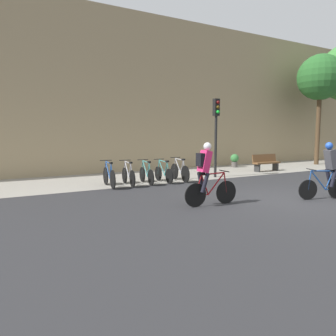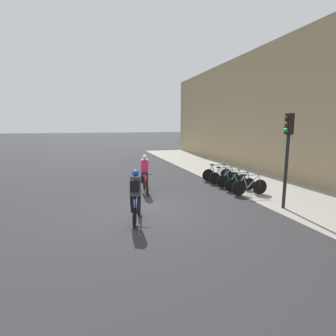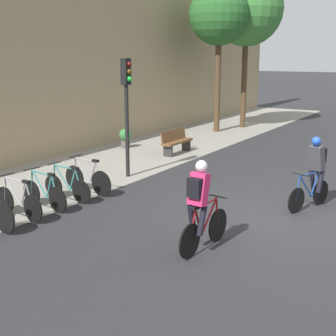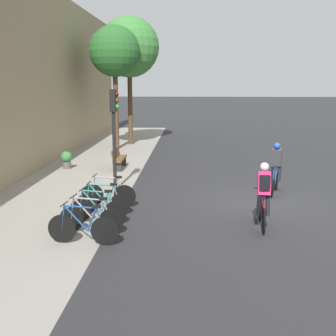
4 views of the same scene
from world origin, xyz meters
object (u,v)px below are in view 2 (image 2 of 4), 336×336
(cyclist_pink, at_px, (145,172))
(parked_bike_4, at_px, (249,186))
(parked_bike_3, at_px, (240,183))
(traffic_light_pole, at_px, (288,143))
(parked_bike_1, at_px, (224,177))
(parked_bike_2, at_px, (232,180))
(cyclist_grey, at_px, (136,195))
(parked_bike_0, at_px, (217,174))

(cyclist_pink, relative_size, parked_bike_4, 1.04)
(parked_bike_3, xyz_separation_m, traffic_light_pole, (2.79, 0.15, 2.08))
(parked_bike_1, bearing_deg, parked_bike_3, 0.01)
(parked_bike_2, distance_m, parked_bike_3, 0.78)
(cyclist_grey, bearing_deg, parked_bike_1, 128.26)
(cyclist_pink, xyz_separation_m, parked_bike_1, (-0.48, 4.39, -0.55))
(parked_bike_0, relative_size, parked_bike_3, 1.10)
(cyclist_pink, xyz_separation_m, parked_bike_3, (1.08, 4.39, -0.57))
(parked_bike_3, height_order, parked_bike_4, parked_bike_4)
(cyclist_grey, height_order, parked_bike_1, cyclist_grey)
(parked_bike_3, bearing_deg, parked_bike_0, 179.98)
(cyclist_pink, xyz_separation_m, traffic_light_pole, (3.87, 4.54, 1.51))
(parked_bike_2, xyz_separation_m, traffic_light_pole, (3.57, 0.15, 2.07))
(cyclist_pink, relative_size, parked_bike_0, 1.01)
(cyclist_pink, xyz_separation_m, cyclist_grey, (3.83, -1.07, 0.00))
(parked_bike_0, distance_m, parked_bike_3, 2.34)
(parked_bike_1, bearing_deg, cyclist_grey, -51.74)
(parked_bike_1, relative_size, traffic_light_pole, 0.48)
(traffic_light_pole, bearing_deg, parked_bike_1, -178.06)
(cyclist_pink, height_order, parked_bike_3, cyclist_pink)
(cyclist_grey, height_order, traffic_light_pole, traffic_light_pole)
(parked_bike_1, height_order, parked_bike_3, parked_bike_1)
(cyclist_grey, relative_size, parked_bike_1, 1.03)
(parked_bike_2, xyz_separation_m, parked_bike_3, (0.78, -0.00, -0.01))
(cyclist_pink, relative_size, parked_bike_3, 1.11)
(parked_bike_1, relative_size, parked_bike_4, 0.99)
(parked_bike_3, bearing_deg, parked_bike_2, 179.98)
(cyclist_grey, xyz_separation_m, parked_bike_4, (-1.97, 5.47, -0.54))
(parked_bike_0, bearing_deg, cyclist_pink, -73.95)
(cyclist_pink, relative_size, parked_bike_1, 1.05)
(parked_bike_1, xyz_separation_m, parked_bike_4, (2.34, 0.00, 0.01))
(parked_bike_0, xyz_separation_m, parked_bike_3, (2.34, -0.00, -0.03))
(cyclist_grey, distance_m, parked_bike_0, 7.49)
(parked_bike_1, xyz_separation_m, parked_bike_2, (0.78, 0.00, -0.01))
(cyclist_pink, distance_m, parked_bike_3, 4.56)
(parked_bike_3, bearing_deg, traffic_light_pole, 3.02)
(parked_bike_2, bearing_deg, traffic_light_pole, 2.35)
(parked_bike_4, bearing_deg, cyclist_grey, -70.18)
(cyclist_grey, bearing_deg, parked_bike_0, 132.96)
(cyclist_grey, distance_m, parked_bike_1, 6.99)
(parked_bike_0, bearing_deg, parked_bike_1, -0.06)
(parked_bike_2, height_order, parked_bike_4, parked_bike_4)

